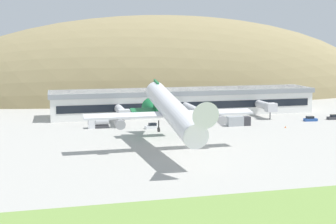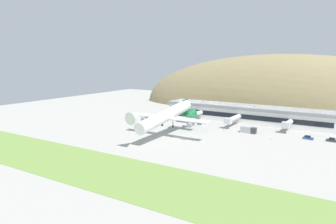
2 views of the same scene
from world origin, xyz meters
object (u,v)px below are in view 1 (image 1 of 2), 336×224
(jetway_1, at_px, (193,110))
(box_truck, at_px, (238,121))
(cargo_airplane, at_px, (171,111))
(terminal_building, at_px, (184,100))
(jetway_0, at_px, (122,112))
(jetway_2, at_px, (266,106))
(service_car_2, at_px, (334,117))
(traffic_cone_1, at_px, (201,127))
(traffic_cone_0, at_px, (285,127))
(service_car_0, at_px, (310,119))
(service_car_1, at_px, (152,126))
(fuel_truck, at_px, (98,123))

(jetway_1, bearing_deg, box_truck, -38.18)
(jetway_1, bearing_deg, cargo_airplane, -114.11)
(terminal_building, height_order, jetway_0, terminal_building)
(jetway_2, xyz_separation_m, service_car_2, (20.20, -8.66, -3.31))
(traffic_cone_1, bearing_deg, traffic_cone_0, -13.13)
(cargo_airplane, relative_size, traffic_cone_1, 87.02)
(jetway_1, bearing_deg, service_car_0, -10.31)
(jetway_2, distance_m, service_car_1, 43.14)
(jetway_0, distance_m, service_car_2, 70.04)
(jetway_1, height_order, box_truck, jetway_1)
(fuel_truck, bearing_deg, jetway_2, 5.96)
(jetway_1, relative_size, fuel_truck, 2.73)
(service_car_1, distance_m, traffic_cone_1, 14.78)
(terminal_building, bearing_deg, fuel_truck, -148.62)
(terminal_building, relative_size, traffic_cone_1, 160.92)
(terminal_building, relative_size, cargo_airplane, 1.85)
(terminal_building, xyz_separation_m, traffic_cone_0, (22.37, -32.35, -4.84))
(box_truck, distance_m, traffic_cone_1, 12.22)
(terminal_building, height_order, jetway_1, terminal_building)
(traffic_cone_0, xyz_separation_m, traffic_cone_1, (-24.54, 5.72, 0.00))
(jetway_0, relative_size, box_truck, 1.97)
(traffic_cone_0, bearing_deg, cargo_airplane, -152.57)
(cargo_airplane, bearing_deg, service_car_0, 29.03)
(jetway_1, distance_m, traffic_cone_0, 29.02)
(cargo_airplane, height_order, service_car_0, cargo_airplane)
(traffic_cone_0, bearing_deg, traffic_cone_1, 166.87)
(box_truck, bearing_deg, service_car_1, 176.94)
(jetway_2, xyz_separation_m, box_truck, (-14.99, -12.01, -2.55))
(service_car_0, bearing_deg, traffic_cone_1, -175.08)
(jetway_1, height_order, jetway_2, same)
(service_car_0, bearing_deg, jetway_1, 169.69)
(cargo_airplane, distance_m, traffic_cone_1, 32.56)
(jetway_1, xyz_separation_m, service_car_1, (-15.09, -7.71, -3.31))
(cargo_airplane, height_order, service_car_1, cargo_airplane)
(service_car_0, relative_size, service_car_1, 1.04)
(jetway_0, bearing_deg, traffic_cone_0, -20.00)
(jetway_1, relative_size, traffic_cone_1, 29.18)
(fuel_truck, xyz_separation_m, traffic_cone_1, (29.93, -7.05, -1.18))
(service_car_1, bearing_deg, service_car_0, 0.94)
(cargo_airplane, distance_m, service_car_2, 71.11)
(fuel_truck, bearing_deg, service_car_1, -16.78)
(service_car_0, xyz_separation_m, service_car_2, (9.18, 1.05, 0.02))
(jetway_0, height_order, jetway_1, same)
(service_car_2, height_order, fuel_truck, fuel_truck)
(traffic_cone_0, bearing_deg, fuel_truck, 166.80)
(jetway_1, bearing_deg, jetway_0, 177.02)
(jetway_0, relative_size, jetway_1, 0.87)
(jetway_2, height_order, traffic_cone_0, jetway_2)
(jetway_0, xyz_separation_m, cargo_airplane, (6.29, -38.08, 5.67))
(cargo_airplane, height_order, box_truck, cargo_airplane)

